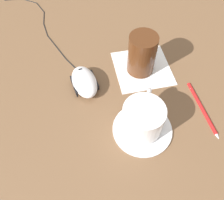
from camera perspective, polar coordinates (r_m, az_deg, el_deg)
name	(u,v)px	position (r m, az deg, el deg)	size (l,w,h in m)	color
ground_plane	(121,91)	(0.63, 2.04, 2.07)	(3.00, 3.00, 0.00)	brown
saucer	(142,129)	(0.57, 6.95, -6.56)	(0.13, 0.13, 0.01)	white
coffee_cup	(143,118)	(0.54, 7.15, -4.08)	(0.10, 0.10, 0.07)	white
computer_mouse	(84,82)	(0.62, -6.33, 4.17)	(0.07, 0.11, 0.04)	silver
mouse_cable	(43,25)	(0.82, -15.39, 16.24)	(0.10, 0.40, 0.00)	black
napkin_under_glass	(142,68)	(0.68, 6.99, 7.24)	(0.14, 0.14, 0.00)	white
drinking_glass	(142,54)	(0.63, 6.84, 10.38)	(0.07, 0.07, 0.11)	#4C2814
pen	(203,108)	(0.63, 20.09, -1.78)	(0.04, 0.16, 0.01)	#B21919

